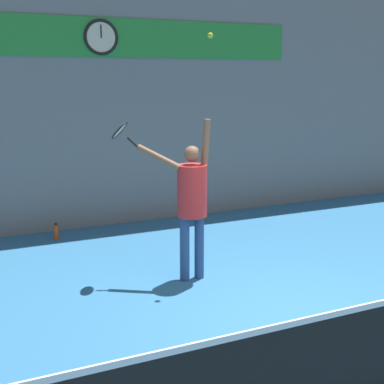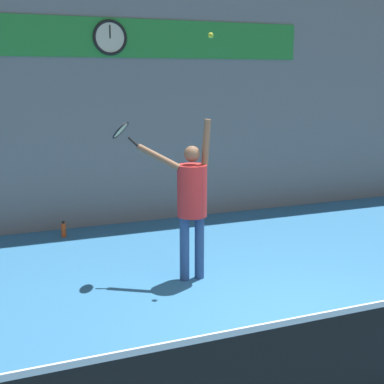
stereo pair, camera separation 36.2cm
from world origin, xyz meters
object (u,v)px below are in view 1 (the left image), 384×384
(tennis_ball, at_px, (210,35))
(scoreboard_clock, at_px, (101,37))
(tennis_player, at_px, (191,197))
(tennis_racket, at_px, (121,131))
(water_bottle, at_px, (56,232))

(tennis_ball, bearing_deg, scoreboard_clock, 100.04)
(tennis_player, xyz_separation_m, tennis_racket, (-0.80, 0.48, 0.86))
(tennis_player, height_order, tennis_ball, tennis_ball)
(tennis_racket, relative_size, water_bottle, 1.39)
(scoreboard_clock, distance_m, tennis_racket, 3.00)
(scoreboard_clock, xyz_separation_m, tennis_ball, (0.55, -3.11, -0.16))
(water_bottle, bearing_deg, scoreboard_clock, 23.74)
(tennis_player, bearing_deg, tennis_ball, -4.65)
(tennis_racket, height_order, tennis_ball, tennis_ball)
(tennis_player, bearing_deg, scoreboard_clock, 95.47)
(scoreboard_clock, distance_m, water_bottle, 3.44)
(scoreboard_clock, bearing_deg, water_bottle, -156.26)
(scoreboard_clock, xyz_separation_m, tennis_player, (0.30, -3.09, -2.23))
(tennis_ball, bearing_deg, water_bottle, 120.71)
(tennis_player, relative_size, tennis_racket, 5.54)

